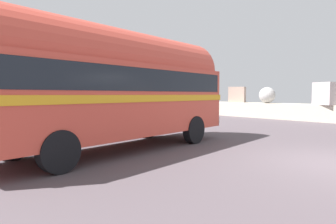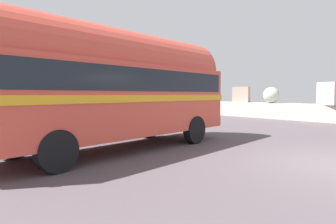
% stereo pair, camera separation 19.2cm
% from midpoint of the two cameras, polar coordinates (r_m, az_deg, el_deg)
% --- Properties ---
extents(vintage_coach, '(4.09, 8.89, 3.70)m').
position_cam_midpoint_polar(vintage_coach, '(9.31, -10.44, 5.22)').
color(vintage_coach, black).
rests_on(vintage_coach, ground).
extents(second_coach, '(5.00, 8.90, 3.70)m').
position_cam_midpoint_polar(second_coach, '(14.70, -15.47, 4.45)').
color(second_coach, black).
rests_on(second_coach, ground).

